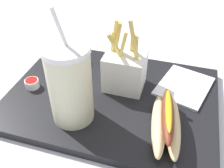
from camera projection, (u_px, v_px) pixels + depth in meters
ground_plane at (112, 104)px, 0.62m from camera, size 2.40×2.40×0.02m
food_tray at (112, 97)px, 0.61m from camera, size 0.47×0.34×0.02m
soda_cup at (70, 84)px, 0.50m from camera, size 0.09×0.09×0.24m
fries_basket at (125, 70)px, 0.60m from camera, size 0.09×0.08×0.17m
hot_dog_1 at (166, 123)px, 0.50m from camera, size 0.08×0.17×0.06m
ketchup_cup_1 at (82, 59)px, 0.70m from camera, size 0.03×0.03×0.02m
ketchup_cup_2 at (32, 83)px, 0.62m from camera, size 0.03×0.03×0.02m
ketchup_cup_3 at (62, 52)px, 0.72m from camera, size 0.03×0.03×0.02m
napkin_stack at (184, 86)px, 0.62m from camera, size 0.14×0.16×0.01m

